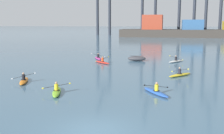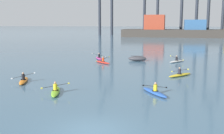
{
  "view_description": "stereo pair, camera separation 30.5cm",
  "coord_description": "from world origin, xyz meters",
  "views": [
    {
      "loc": [
        3.7,
        -12.83,
        5.47
      ],
      "look_at": [
        -2.78,
        16.83,
        0.6
      ],
      "focal_mm": 44.39,
      "sensor_mm": 36.0,
      "label": 1
    },
    {
      "loc": [
        4.0,
        -12.76,
        5.47
      ],
      "look_at": [
        -2.78,
        16.83,
        0.6
      ],
      "focal_mm": 44.39,
      "sensor_mm": 36.0,
      "label": 2
    }
  ],
  "objects": [
    {
      "name": "kayak_lime",
      "position": [
        -5.03,
        6.82,
        0.17
      ],
      "size": [
        2.15,
        3.4,
        0.95
      ],
      "color": "#7ABC2D",
      "rests_on": "ground"
    },
    {
      "name": "kayak_blue",
      "position": [
        2.57,
        8.33,
        0.17
      ],
      "size": [
        2.45,
        3.12,
        0.95
      ],
      "color": "#2856B2",
      "rests_on": "ground"
    },
    {
      "name": "kayak_magenta",
      "position": [
        -7.24,
        27.43,
        0.17
      ],
      "size": [
        2.08,
        3.3,
        0.97
      ],
      "color": "#C13384",
      "rests_on": "ground"
    },
    {
      "name": "kayak_red",
      "position": [
        -5.57,
        23.35,
        0.17
      ],
      "size": [
        2.9,
        2.75,
        0.95
      ],
      "color": "red",
      "rests_on": "ground"
    },
    {
      "name": "capsized_dinghy",
      "position": [
        -1.27,
        26.67,
        0.35
      ],
      "size": [
        2.72,
        1.42,
        0.76
      ],
      "color": "#38383D",
      "rests_on": "ground"
    },
    {
      "name": "kayak_white",
      "position": [
        4.3,
        26.68,
        0.17
      ],
      "size": [
        2.37,
        3.17,
        0.95
      ],
      "color": "silver",
      "rests_on": "ground"
    },
    {
      "name": "kayak_yellow",
      "position": [
        4.58,
        16.18,
        0.17
      ],
      "size": [
        2.63,
        3.01,
        0.95
      ],
      "color": "yellow",
      "rests_on": "ground"
    },
    {
      "name": "ground_plane",
      "position": [
        0.0,
        0.0,
        0.0
      ],
      "size": [
        800.0,
        800.0,
        0.0
      ],
      "primitive_type": "plane",
      "color": "#476B84"
    },
    {
      "name": "container_barge",
      "position": [
        10.09,
        97.54,
        2.53
      ],
      "size": [
        54.82,
        11.09,
        8.46
      ],
      "color": "#38332D",
      "rests_on": "ground"
    },
    {
      "name": "kayak_orange",
      "position": [
        -9.64,
        9.95,
        0.17
      ],
      "size": [
        2.1,
        3.38,
        0.95
      ],
      "color": "orange",
      "rests_on": "ground"
    }
  ]
}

